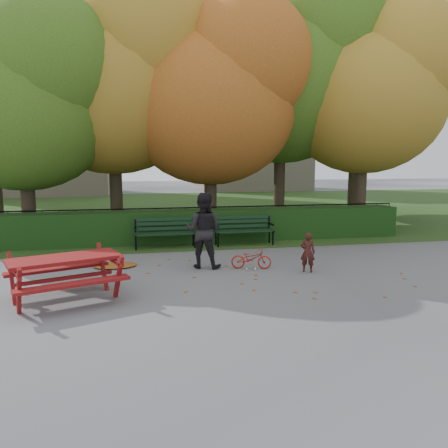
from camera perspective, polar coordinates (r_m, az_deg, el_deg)
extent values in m
plane|color=slate|center=(9.70, 1.54, -7.05)|extent=(90.00, 90.00, 0.00)
plane|color=#1F3D18|center=(23.35, -6.20, 2.01)|extent=(90.00, 90.00, 0.00)
cube|color=tan|center=(36.12, -23.23, 15.56)|extent=(10.00, 7.00, 15.00)
cube|color=tan|center=(38.61, 3.88, 13.46)|extent=(9.00, 6.00, 12.00)
cube|color=black|center=(13.93, -2.61, -0.22)|extent=(13.00, 0.90, 1.00)
cube|color=black|center=(14.78, -3.08, -1.37)|extent=(14.00, 0.04, 0.04)
cube|color=black|center=(14.65, -3.10, 2.18)|extent=(14.00, 0.04, 0.04)
cylinder|color=black|center=(14.59, -14.83, -0.10)|extent=(0.03, 0.03, 1.00)
cylinder|color=black|center=(14.71, -3.09, 0.24)|extent=(0.03, 0.03, 1.00)
cylinder|color=black|center=(15.43, 8.00, 0.55)|extent=(0.03, 0.03, 1.00)
cylinder|color=black|center=(16.92, 19.26, 0.85)|extent=(0.03, 0.03, 1.00)
cylinder|color=#2D2119|center=(15.34, -24.20, 2.91)|extent=(0.44, 0.44, 2.62)
ellipsoid|color=#304F16|center=(15.37, -24.85, 13.39)|extent=(5.60, 5.60, 5.04)
sphere|color=#304F16|center=(14.68, -21.90, 18.81)|extent=(4.20, 4.20, 4.20)
cylinder|color=#2D2119|center=(16.16, -13.92, 4.57)|extent=(0.44, 0.44, 3.15)
ellipsoid|color=olive|center=(16.30, -14.36, 16.49)|extent=(6.40, 6.40, 5.76)
sphere|color=olive|center=(15.78, -10.32, 22.22)|extent=(4.80, 4.80, 4.80)
cylinder|color=#2D2119|center=(15.58, -1.78, 4.03)|extent=(0.44, 0.44, 2.80)
ellipsoid|color=brown|center=(15.64, -1.83, 15.06)|extent=(6.00, 6.00, 5.40)
sphere|color=brown|center=(15.34, 2.77, 20.30)|extent=(4.50, 4.50, 4.50)
cylinder|color=#2D2119|center=(17.55, 7.24, 5.61)|extent=(0.44, 0.44, 3.50)
ellipsoid|color=#304F16|center=(17.77, 7.47, 17.77)|extent=(6.80, 6.80, 6.12)
sphere|color=#304F16|center=(17.73, 12.49, 22.73)|extent=(5.10, 5.10, 5.10)
cylinder|color=#2D2119|center=(17.28, 17.37, 4.38)|extent=(0.44, 0.44, 2.97)
ellipsoid|color=olive|center=(17.37, 17.85, 14.92)|extent=(5.80, 5.80, 5.22)
sphere|color=olive|center=(17.48, 22.35, 19.00)|extent=(4.35, 4.35, 4.35)
sphere|color=brown|center=(18.74, -25.91, 20.31)|extent=(4.95, 4.95, 4.95)
cylinder|color=#2D2119|center=(21.64, 16.49, 5.38)|extent=(0.44, 0.44, 3.15)
ellipsoid|color=#304F16|center=(21.75, 16.87, 14.29)|extent=(6.00, 6.00, 5.40)
sphere|color=#304F16|center=(21.80, 20.55, 17.70)|extent=(4.50, 4.50, 4.50)
cube|color=black|center=(12.74, -7.64, -1.37)|extent=(1.80, 0.12, 0.04)
cube|color=black|center=(12.92, -7.70, -1.24)|extent=(1.80, 0.12, 0.04)
cube|color=black|center=(13.09, -7.75, -1.11)|extent=(1.80, 0.12, 0.04)
cube|color=black|center=(13.16, -7.79, -0.57)|extent=(1.80, 0.05, 0.10)
cube|color=black|center=(13.14, -7.80, 0.08)|extent=(1.80, 0.05, 0.10)
cube|color=black|center=(13.12, -7.81, 0.64)|extent=(1.80, 0.05, 0.10)
cube|color=black|center=(12.89, -11.47, -1.43)|extent=(0.05, 0.55, 0.06)
cube|color=black|center=(13.12, -11.50, -0.27)|extent=(0.05, 0.05, 0.41)
cylinder|color=black|center=(12.75, -11.44, -2.46)|extent=(0.05, 0.05, 0.44)
cylinder|color=black|center=(13.11, -11.44, -2.16)|extent=(0.05, 0.05, 0.44)
cube|color=black|center=(12.88, -11.49, -0.54)|extent=(0.05, 0.45, 0.04)
cube|color=black|center=(13.00, -3.96, -1.21)|extent=(0.05, 0.55, 0.06)
cube|color=black|center=(13.23, -4.12, -0.05)|extent=(0.05, 0.05, 0.41)
cylinder|color=black|center=(12.86, -3.84, -2.22)|extent=(0.05, 0.05, 0.44)
cylinder|color=black|center=(13.21, -4.05, -1.93)|extent=(0.05, 0.05, 0.44)
cube|color=black|center=(12.99, -3.98, -0.32)|extent=(0.05, 0.45, 0.04)
cube|color=black|center=(13.11, 2.88, -1.03)|extent=(1.80, 0.12, 0.04)
cube|color=black|center=(13.28, 2.69, -0.90)|extent=(1.80, 0.12, 0.04)
cube|color=black|center=(13.46, 2.50, -0.78)|extent=(1.80, 0.12, 0.04)
cube|color=black|center=(13.53, 2.41, -0.26)|extent=(1.80, 0.05, 0.10)
cube|color=black|center=(13.50, 2.42, 0.37)|extent=(1.80, 0.05, 0.10)
cube|color=black|center=(13.49, 2.42, 0.92)|extent=(1.80, 0.05, 0.10)
cube|color=black|center=(13.11, -0.92, -1.11)|extent=(0.05, 0.55, 0.06)
cube|color=black|center=(13.34, -1.13, 0.03)|extent=(0.05, 0.05, 0.41)
cylinder|color=black|center=(12.97, -0.77, -2.11)|extent=(0.05, 0.05, 0.44)
cylinder|color=black|center=(13.32, -1.06, -1.83)|extent=(0.05, 0.05, 0.44)
cube|color=black|center=(13.10, -0.94, -0.23)|extent=(0.05, 0.45, 0.04)
cube|color=black|center=(13.52, 6.18, -0.86)|extent=(0.05, 0.55, 0.06)
cube|color=black|center=(13.74, 5.86, 0.24)|extent=(0.05, 0.05, 0.41)
cylinder|color=black|center=(13.38, 6.40, -1.83)|extent=(0.05, 0.05, 0.44)
cylinder|color=black|center=(13.72, 5.94, -1.57)|extent=(0.05, 0.05, 0.44)
cube|color=black|center=(13.51, 6.17, -0.01)|extent=(0.05, 0.45, 0.04)
cube|color=maroon|center=(8.50, -20.14, -4.28)|extent=(2.09, 1.44, 0.06)
cube|color=maroon|center=(7.96, -19.03, -7.45)|extent=(1.90, 0.94, 0.05)
cube|color=maroon|center=(9.19, -20.90, -5.46)|extent=(1.90, 0.94, 0.05)
cube|color=maroon|center=(7.99, -25.19, -8.06)|extent=(0.26, 0.54, 0.94)
cube|color=maroon|center=(8.92, -25.98, -6.44)|extent=(0.26, 0.54, 0.94)
cube|color=maroon|center=(8.39, -25.73, -5.36)|extent=(0.57, 1.38, 0.06)
cube|color=maroon|center=(8.34, -13.62, -6.82)|extent=(0.26, 0.54, 0.94)
cube|color=maroon|center=(9.23, -15.56, -5.41)|extent=(0.26, 0.54, 0.94)
cube|color=maroon|center=(8.72, -14.71, -4.30)|extent=(0.57, 1.38, 0.06)
cube|color=maroon|center=(8.58, -20.02, -6.66)|extent=(1.63, 0.67, 0.06)
ellipsoid|color=brown|center=(11.01, -14.04, -5.24)|extent=(1.18, 0.93, 0.07)
imported|color=#3B1613|center=(10.29, 10.87, -3.65)|extent=(0.40, 0.33, 0.93)
imported|color=black|center=(10.46, -2.73, -0.84)|extent=(1.08, 0.98, 1.81)
imported|color=#A71A0F|center=(10.46, 3.58, -4.51)|extent=(1.01, 0.58, 0.50)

